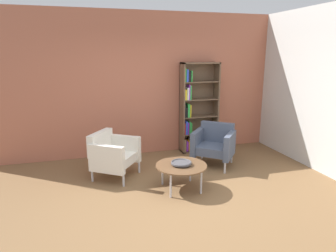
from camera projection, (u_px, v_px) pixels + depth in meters
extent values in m
plane|color=brown|center=(179.00, 205.00, 4.23)|extent=(8.32, 8.32, 0.00)
cube|color=#B2664C|center=(143.00, 85.00, 6.18)|extent=(6.40, 0.12, 2.90)
cube|color=silver|center=(326.00, 91.00, 5.20)|extent=(0.12, 5.20, 2.90)
cube|color=brown|center=(182.00, 109.00, 6.29)|extent=(0.03, 0.30, 1.90)
cube|color=brown|center=(216.00, 107.00, 6.50)|extent=(0.03, 0.30, 1.90)
cube|color=brown|center=(200.00, 63.00, 6.17)|extent=(0.80, 0.30, 0.03)
cube|color=brown|center=(198.00, 150.00, 6.62)|extent=(0.80, 0.30, 0.03)
cube|color=brown|center=(197.00, 107.00, 6.53)|extent=(0.80, 0.02, 1.90)
cube|color=brown|center=(199.00, 133.00, 6.53)|extent=(0.76, 0.28, 0.02)
cube|color=brown|center=(199.00, 116.00, 6.44)|extent=(0.76, 0.28, 0.02)
cube|color=brown|center=(199.00, 99.00, 6.35)|extent=(0.76, 0.28, 0.02)
cube|color=brown|center=(200.00, 82.00, 6.26)|extent=(0.76, 0.28, 0.02)
cube|color=olive|center=(184.00, 144.00, 6.46)|extent=(0.04, 0.22, 0.26)
cube|color=purple|center=(186.00, 146.00, 6.46)|extent=(0.04, 0.19, 0.20)
cube|color=orange|center=(188.00, 145.00, 6.46)|extent=(0.03, 0.17, 0.22)
cube|color=olive|center=(190.00, 144.00, 6.50)|extent=(0.04, 0.22, 0.27)
cube|color=yellow|center=(192.00, 145.00, 6.51)|extent=(0.04, 0.20, 0.20)
cube|color=red|center=(184.00, 128.00, 6.36)|extent=(0.02, 0.20, 0.24)
cube|color=blue|center=(186.00, 127.00, 6.36)|extent=(0.04, 0.18, 0.28)
cube|color=purple|center=(187.00, 128.00, 6.41)|extent=(0.02, 0.25, 0.25)
cube|color=green|center=(189.00, 128.00, 6.38)|extent=(0.02, 0.17, 0.27)
cube|color=green|center=(190.00, 128.00, 6.42)|extent=(0.02, 0.25, 0.24)
cube|color=black|center=(184.00, 110.00, 6.26)|extent=(0.02, 0.19, 0.30)
cube|color=black|center=(185.00, 112.00, 6.29)|extent=(0.04, 0.21, 0.21)
cube|color=green|center=(187.00, 110.00, 6.29)|extent=(0.04, 0.20, 0.28)
cube|color=yellow|center=(190.00, 111.00, 6.29)|extent=(0.02, 0.17, 0.26)
cube|color=yellow|center=(185.00, 95.00, 6.19)|extent=(0.04, 0.20, 0.21)
cube|color=white|center=(186.00, 93.00, 6.23)|extent=(0.04, 0.25, 0.25)
cube|color=purple|center=(188.00, 92.00, 6.20)|extent=(0.02, 0.19, 0.31)
cube|color=green|center=(189.00, 92.00, 6.21)|extent=(0.02, 0.20, 0.29)
cube|color=green|center=(185.00, 75.00, 6.08)|extent=(0.02, 0.18, 0.27)
cube|color=blue|center=(186.00, 75.00, 6.13)|extent=(0.04, 0.25, 0.25)
cube|color=black|center=(188.00, 76.00, 6.11)|extent=(0.04, 0.18, 0.21)
cube|color=green|center=(191.00, 76.00, 6.12)|extent=(0.02, 0.17, 0.22)
cylinder|color=brown|center=(181.00, 165.00, 4.66)|extent=(0.80, 0.80, 0.02)
cylinder|color=silver|center=(171.00, 186.00, 4.42)|extent=(0.03, 0.03, 0.38)
cylinder|color=silver|center=(201.00, 182.00, 4.55)|extent=(0.03, 0.03, 0.38)
cylinder|color=silver|center=(162.00, 173.00, 4.87)|extent=(0.03, 0.03, 0.38)
cylinder|color=silver|center=(190.00, 170.00, 4.99)|extent=(0.03, 0.03, 0.38)
cylinder|color=#4C4C51|center=(181.00, 164.00, 4.65)|extent=(0.13, 0.13, 0.02)
cylinder|color=#4C4C51|center=(181.00, 163.00, 4.65)|extent=(0.32, 0.32, 0.02)
torus|color=#4C4C51|center=(181.00, 162.00, 4.65)|extent=(0.32, 0.32, 0.02)
cube|color=#4C566B|center=(213.00, 149.00, 5.67)|extent=(0.86, 0.85, 0.16)
cube|color=#4C566B|center=(217.00, 132.00, 5.85)|extent=(0.57, 0.50, 0.38)
cube|color=#4C566B|center=(197.00, 142.00, 5.75)|extent=(0.47, 0.54, 0.46)
cube|color=#4C566B|center=(230.00, 146.00, 5.51)|extent=(0.47, 0.54, 0.46)
cylinder|color=silver|center=(193.00, 162.00, 5.56)|extent=(0.04, 0.04, 0.24)
cylinder|color=silver|center=(225.00, 167.00, 5.33)|extent=(0.04, 0.04, 0.24)
cylinder|color=silver|center=(202.00, 153.00, 6.08)|extent=(0.04, 0.04, 0.24)
cylinder|color=silver|center=(232.00, 157.00, 5.85)|extent=(0.04, 0.04, 0.24)
cube|color=white|center=(115.00, 159.00, 5.13)|extent=(0.84, 0.86, 0.16)
cube|color=white|center=(100.00, 143.00, 5.15)|extent=(0.47, 0.59, 0.38)
cube|color=white|center=(106.00, 159.00, 4.81)|extent=(0.56, 0.44, 0.46)
cube|color=white|center=(124.00, 148.00, 5.38)|extent=(0.56, 0.44, 0.46)
cylinder|color=silver|center=(124.00, 179.00, 4.81)|extent=(0.04, 0.04, 0.24)
cylinder|color=silver|center=(139.00, 166.00, 5.36)|extent=(0.04, 0.04, 0.24)
cylinder|color=silver|center=(92.00, 175.00, 4.99)|extent=(0.04, 0.04, 0.24)
cylinder|color=silver|center=(110.00, 162.00, 5.54)|extent=(0.04, 0.04, 0.24)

